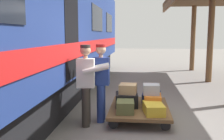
# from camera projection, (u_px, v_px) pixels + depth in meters

# --- Properties ---
(ground_plane) EXTENTS (60.00, 60.00, 0.00)m
(ground_plane) POSITION_uv_depth(u_px,v_px,m) (161.00, 122.00, 5.66)
(ground_plane) COLOR slate
(train_car) EXTENTS (3.03, 19.40, 4.00)m
(train_car) POSITION_uv_depth(u_px,v_px,m) (6.00, 28.00, 5.74)
(train_car) COLOR navy
(train_car) RESTS_ON ground_plane
(luggage_cart) EXTENTS (1.32, 1.84, 0.27)m
(luggage_cart) POSITION_uv_depth(u_px,v_px,m) (139.00, 108.00, 5.91)
(luggage_cart) COLOR brown
(luggage_cart) RESTS_ON ground_plane
(suitcase_orange_carryall) EXTENTS (0.39, 0.58, 0.28)m
(suitcase_orange_carryall) POSITION_uv_depth(u_px,v_px,m) (152.00, 101.00, 5.86)
(suitcase_orange_carryall) COLOR #CC6B23
(suitcase_orange_carryall) RESTS_ON luggage_cart
(suitcase_navy_fabric) EXTENTS (0.49, 0.62, 0.21)m
(suitcase_navy_fabric) POSITION_uv_depth(u_px,v_px,m) (151.00, 97.00, 6.36)
(suitcase_navy_fabric) COLOR navy
(suitcase_navy_fabric) RESTS_ON luggage_cart
(suitcase_yellow_case) EXTENTS (0.46, 0.64, 0.21)m
(suitcase_yellow_case) POSITION_uv_depth(u_px,v_px,m) (154.00, 109.00, 5.37)
(suitcase_yellow_case) COLOR gold
(suitcase_yellow_case) RESTS_ON luggage_cart
(suitcase_olive_duffel) EXTENTS (0.39, 0.48, 0.25)m
(suitcase_olive_duffel) POSITION_uv_depth(u_px,v_px,m) (125.00, 107.00, 5.43)
(suitcase_olive_duffel) COLOR brown
(suitcase_olive_duffel) RESTS_ON luggage_cart
(suitcase_black_hardshell) EXTENTS (0.54, 0.58, 0.30)m
(suitcase_black_hardshell) POSITION_uv_depth(u_px,v_px,m) (127.00, 100.00, 5.92)
(suitcase_black_hardshell) COLOR black
(suitcase_black_hardshell) RESTS_ON luggage_cart
(suitcase_slate_roller) EXTENTS (0.46, 0.53, 0.16)m
(suitcase_slate_roller) POSITION_uv_depth(u_px,v_px,m) (128.00, 97.00, 6.43)
(suitcase_slate_roller) COLOR #4C515B
(suitcase_slate_roller) RESTS_ON luggage_cart
(suitcase_tan_vintage) EXTENTS (0.41, 0.43, 0.21)m
(suitcase_tan_vintage) POSITION_uv_depth(u_px,v_px,m) (128.00, 89.00, 5.89)
(suitcase_tan_vintage) COLOR tan
(suitcase_tan_vintage) RESTS_ON suitcase_black_hardshell
(suitcase_brown_leather) EXTENTS (0.36, 0.53, 0.16)m
(suitcase_brown_leather) POSITION_uv_depth(u_px,v_px,m) (127.00, 91.00, 6.43)
(suitcase_brown_leather) COLOR brown
(suitcase_brown_leather) RESTS_ON suitcase_slate_roller
(suitcase_gray_aluminum) EXTENTS (0.36, 0.36, 0.23)m
(suitcase_gray_aluminum) POSITION_uv_depth(u_px,v_px,m) (151.00, 89.00, 5.86)
(suitcase_gray_aluminum) COLOR #9EA0A5
(suitcase_gray_aluminum) RESTS_ON suitcase_orange_carryall
(suitcase_cream_canvas) EXTENTS (0.35, 0.52, 0.19)m
(suitcase_cream_canvas) POSITION_uv_depth(u_px,v_px,m) (153.00, 89.00, 6.33)
(suitcase_cream_canvas) COLOR beige
(suitcase_cream_canvas) RESTS_ON suitcase_navy_fabric
(porter_in_overalls) EXTENTS (0.67, 0.42, 1.70)m
(porter_in_overalls) POSITION_uv_depth(u_px,v_px,m) (100.00, 80.00, 5.63)
(porter_in_overalls) COLOR navy
(porter_in_overalls) RESTS_ON ground_plane
(porter_by_door) EXTENTS (0.69, 0.46, 1.70)m
(porter_by_door) POSITION_uv_depth(u_px,v_px,m) (87.00, 82.00, 5.35)
(porter_by_door) COLOR #332D28
(porter_by_door) RESTS_ON ground_plane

